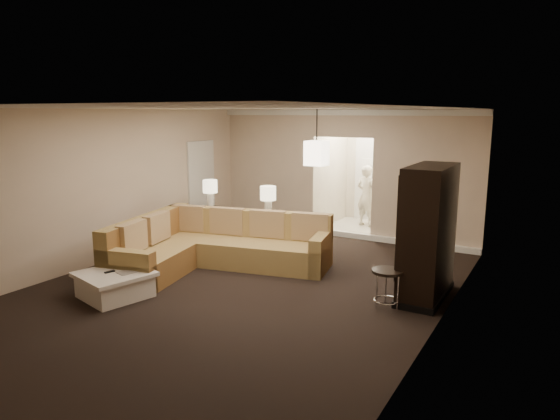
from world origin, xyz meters
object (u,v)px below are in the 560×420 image
Objects in this scene: sectional_sofa at (213,247)px; drink_table at (387,280)px; person at (367,192)px; coffee_table at (115,284)px; armoire at (427,235)px; console_table at (238,226)px.

sectional_sofa is 6.15× the size of drink_table.
person is (-2.09, 4.79, 0.43)m from drink_table.
person reaches higher than drink_table.
armoire reaches higher than coffee_table.
drink_table is at bearing 24.33° from coffee_table.
sectional_sofa is 1.34m from console_table.
sectional_sofa is 1.68× the size of console_table.
armoire is (4.04, 2.33, 0.76)m from coffee_table.
armoire is at bearing 135.74° from person.
person reaches higher than coffee_table.
drink_table is at bearing -118.74° from armoire.
coffee_table is 6.67m from person.
armoire reaches higher than drink_table.
drink_table is (-0.37, -0.67, -0.56)m from armoire.
sectional_sofa is at bearing 78.40° from coffee_table.
drink_table is 5.25m from person.
armoire is (3.65, 0.43, 0.57)m from sectional_sofa.
drink_table is at bearing 128.47° from person.
armoire is 1.21× the size of person.
person is at bearing 63.21° from sectional_sofa.
person is at bearing 70.77° from console_table.
console_table is at bearing 167.79° from armoire.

